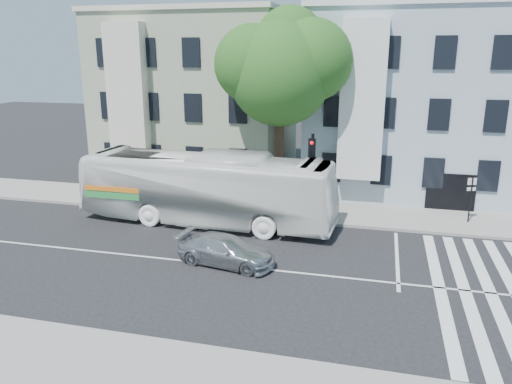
% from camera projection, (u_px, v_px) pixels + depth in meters
% --- Properties ---
extents(ground, '(120.00, 120.00, 0.00)m').
position_uv_depth(ground, '(237.00, 266.00, 20.76)').
color(ground, black).
rests_on(ground, ground).
extents(sidewalk_far, '(80.00, 4.00, 0.15)m').
position_uv_depth(sidewalk_far, '(276.00, 209.00, 28.21)').
color(sidewalk_far, gray).
rests_on(sidewalk_far, ground).
extents(sidewalk_near, '(80.00, 4.00, 0.15)m').
position_uv_depth(sidewalk_near, '(152.00, 384.00, 13.27)').
color(sidewalk_near, gray).
rests_on(sidewalk_near, ground).
extents(building_left, '(12.00, 10.00, 11.00)m').
position_uv_depth(building_left, '(200.00, 98.00, 34.94)').
color(building_left, '#A1A68B').
rests_on(building_left, ground).
extents(building_right, '(12.00, 10.00, 11.00)m').
position_uv_depth(building_right, '(408.00, 103.00, 31.63)').
color(building_right, '#A0B0BE').
rests_on(building_right, ground).
extents(street_tree, '(7.30, 5.90, 11.10)m').
position_uv_depth(street_tree, '(282.00, 67.00, 26.80)').
color(street_tree, '#2D2116').
rests_on(street_tree, ground).
extents(bus, '(3.94, 13.54, 3.72)m').
position_uv_depth(bus, '(206.00, 188.00, 25.64)').
color(bus, white).
rests_on(bus, ground).
extents(sedan, '(2.42, 4.46, 1.23)m').
position_uv_depth(sedan, '(226.00, 250.00, 20.86)').
color(sedan, '#B7BABF').
rests_on(sedan, ground).
extents(hedge, '(8.49, 2.59, 0.70)m').
position_uv_depth(hedge, '(198.00, 205.00, 27.47)').
color(hedge, '#2C6420').
rests_on(hedge, sidewalk_far).
extents(traffic_signal, '(0.47, 0.55, 4.73)m').
position_uv_depth(traffic_signal, '(312.00, 167.00, 24.97)').
color(traffic_signal, black).
rests_on(traffic_signal, ground).
extents(far_sign_pole, '(0.44, 0.22, 2.49)m').
position_uv_depth(far_sign_pole, '(471.00, 192.00, 25.38)').
color(far_sign_pole, black).
rests_on(far_sign_pole, sidewalk_far).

